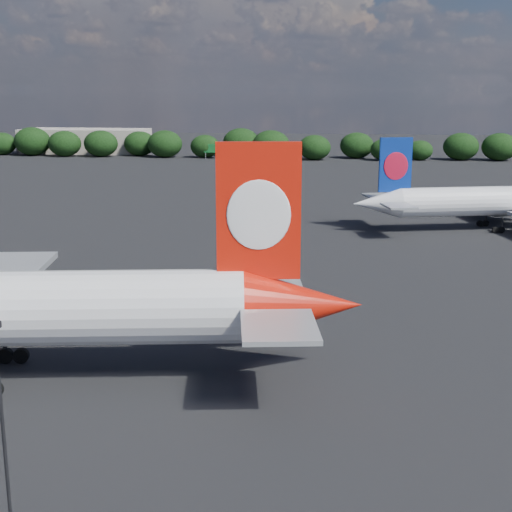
# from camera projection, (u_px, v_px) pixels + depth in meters

# --- Properties ---
(ground) EXTENTS (500.00, 500.00, 0.00)m
(ground) POSITION_uv_depth(u_px,v_px,m) (190.00, 233.00, 106.44)
(ground) COLOR black
(ground) RESTS_ON ground
(china_southern_airliner) EXTENTS (42.66, 40.86, 14.08)m
(china_southern_airliner) POSITION_uv_depth(u_px,v_px,m) (497.00, 202.00, 107.87)
(china_southern_airliner) COLOR white
(china_southern_airliner) RESTS_ON ground
(apron_lamp_post) EXTENTS (0.55, 0.30, 11.32)m
(apron_lamp_post) POSITION_uv_depth(u_px,v_px,m) (3.00, 431.00, 31.03)
(apron_lamp_post) COLOR black
(apron_lamp_post) RESTS_ON ground
(terminal_building) EXTENTS (42.00, 16.00, 8.00)m
(terminal_building) POSITION_uv_depth(u_px,v_px,m) (85.00, 141.00, 240.99)
(terminal_building) COLOR #A59A8E
(terminal_building) RESTS_ON ground
(highway_sign) EXTENTS (6.00, 0.30, 4.50)m
(highway_sign) POSITION_uv_depth(u_px,v_px,m) (213.00, 149.00, 219.99)
(highway_sign) COLOR #125D24
(highway_sign) RESTS_ON ground
(billboard_yellow) EXTENTS (5.00, 0.30, 5.50)m
(billboard_yellow) POSITION_uv_depth(u_px,v_px,m) (312.00, 146.00, 221.96)
(billboard_yellow) COLOR yellow
(billboard_yellow) RESTS_ON ground
(horizon_treeline) EXTENTS (202.80, 17.13, 9.13)m
(horizon_treeline) POSITION_uv_depth(u_px,v_px,m) (278.00, 145.00, 221.23)
(horizon_treeline) COLOR black
(horizon_treeline) RESTS_ON ground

